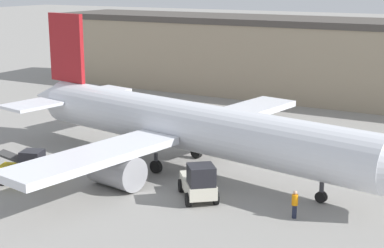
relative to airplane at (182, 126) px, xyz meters
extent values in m
plane|color=gray|center=(0.90, -0.16, -3.01)|extent=(400.00, 400.00, 0.00)
cylinder|color=silver|center=(0.90, -0.16, 0.12)|extent=(28.22, 8.27, 3.45)
cone|color=silver|center=(-14.77, 2.61, 0.12)|extent=(4.30, 3.88, 3.27)
cube|color=silver|center=(0.89, 7.80, -0.48)|extent=(5.48, 12.64, 0.50)
cube|color=silver|center=(-1.84, -7.63, -0.48)|extent=(5.48, 12.64, 0.50)
cylinder|color=#939399|center=(0.57, 6.00, -1.83)|extent=(3.83, 2.83, 2.25)
cylinder|color=#939399|center=(-1.52, -5.83, -1.83)|extent=(3.83, 2.83, 2.25)
cube|color=maroon|center=(-12.23, 2.16, 4.63)|extent=(3.91, 1.03, 5.58)
cube|color=silver|center=(-11.57, 5.89, 0.46)|extent=(3.77, 4.61, 0.24)
cube|color=silver|center=(-12.89, -1.57, 0.46)|extent=(3.77, 4.61, 0.24)
cylinder|color=#38383D|center=(10.85, -1.92, -2.31)|extent=(0.28, 0.28, 1.41)
cylinder|color=black|center=(10.85, -1.92, -2.66)|extent=(0.75, 0.47, 0.70)
cylinder|color=#38383D|center=(-0.87, -2.12, -2.31)|extent=(0.28, 0.28, 1.41)
cylinder|color=black|center=(-0.87, -2.12, -2.56)|extent=(0.95, 0.50, 0.90)
cylinder|color=#38383D|center=(-0.09, 2.29, -2.31)|extent=(0.28, 0.28, 1.41)
cylinder|color=black|center=(-0.09, 2.29, -2.56)|extent=(0.95, 0.50, 0.90)
cylinder|color=#1E2338|center=(10.25, -4.98, -2.62)|extent=(0.26, 0.26, 0.79)
cylinder|color=orange|center=(10.25, -4.98, -1.91)|extent=(0.36, 0.36, 0.62)
sphere|color=tan|center=(10.25, -4.98, -1.49)|extent=(0.23, 0.23, 0.23)
cube|color=beige|center=(3.99, -4.89, -2.18)|extent=(3.58, 3.80, 0.82)
cube|color=black|center=(4.63, -5.66, -1.19)|extent=(2.17, 2.17, 1.17)
cylinder|color=black|center=(4.15, -6.39, -2.59)|extent=(0.75, 0.82, 0.83)
cylinder|color=black|center=(5.44, -5.30, -2.59)|extent=(0.75, 0.82, 0.83)
cylinder|color=black|center=(2.54, -4.49, -2.59)|extent=(0.75, 0.82, 0.83)
cylinder|color=black|center=(3.83, -3.40, -2.59)|extent=(0.75, 0.82, 0.83)
cube|color=yellow|center=(-7.49, -8.21, -2.24)|extent=(3.30, 2.31, 0.78)
cube|color=black|center=(-6.70, -7.94, -1.30)|extent=(1.66, 1.63, 1.11)
cube|color=#333333|center=(-8.00, -8.39, -1.25)|extent=(2.09, 1.54, 0.73)
cylinder|color=black|center=(-6.27, -8.53, -2.63)|extent=(0.81, 0.51, 0.76)
cylinder|color=black|center=(-6.73, -7.20, -2.63)|extent=(0.81, 0.51, 0.76)
cylinder|color=black|center=(-8.25, -9.22, -2.63)|extent=(0.81, 0.51, 0.76)
cylinder|color=black|center=(-8.71, -7.89, -2.63)|extent=(0.81, 0.51, 0.76)
camera|label=1|loc=(20.42, -34.79, 10.15)|focal=55.00mm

